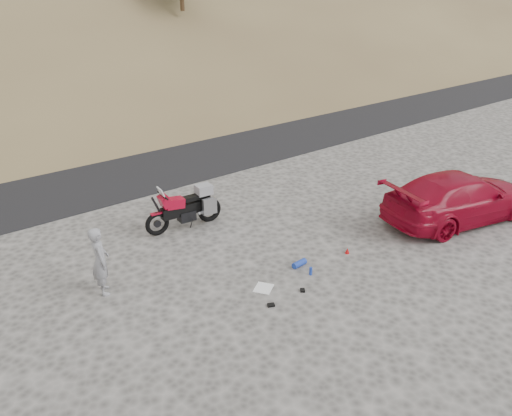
{
  "coord_description": "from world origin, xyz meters",
  "views": [
    {
      "loc": [
        -5.72,
        -8.62,
        6.54
      ],
      "look_at": [
        1.67,
        0.84,
        1.0
      ],
      "focal_mm": 35.0,
      "sensor_mm": 36.0,
      "label": 1
    }
  ],
  "objects": [
    {
      "name": "red_car",
      "position": [
        7.25,
        -1.76,
        0.0
      ],
      "size": [
        5.24,
        2.98,
        1.43
      ],
      "primitive_type": "imported",
      "rotation": [
        0.0,
        0.0,
        1.36
      ],
      "color": "maroon",
      "rests_on": "ground"
    },
    {
      "name": "gear_bottle",
      "position": [
        1.67,
        -1.31,
        0.1
      ],
      "size": [
        0.09,
        0.09,
        0.21
      ],
      "primitive_type": "cylinder",
      "rotation": [
        0.0,
        0.0,
        -0.17
      ],
      "color": "#1A359D",
      "rests_on": "ground"
    },
    {
      "name": "gear_blue_mat",
      "position": [
        1.71,
        -0.86,
        0.08
      ],
      "size": [
        0.41,
        0.19,
        0.16
      ],
      "primitive_type": "cylinder",
      "rotation": [
        0.0,
        1.57,
        0.07
      ],
      "color": "#1A359D",
      "rests_on": "ground"
    },
    {
      "name": "gear_glove_a",
      "position": [
        0.1,
        -1.7,
        0.02
      ],
      "size": [
        0.19,
        0.17,
        0.05
      ],
      "primitive_type": "cube",
      "rotation": [
        0.0,
        0.0,
        -0.41
      ],
      "color": "black",
      "rests_on": "ground"
    },
    {
      "name": "road",
      "position": [
        0.0,
        9.0,
        0.0
      ],
      "size": [
        120.0,
        7.0,
        0.05
      ],
      "primitive_type": "cube",
      "color": "black",
      "rests_on": "ground"
    },
    {
      "name": "gear_glove_b",
      "position": [
        1.04,
        -1.71,
        0.02
      ],
      "size": [
        0.17,
        0.17,
        0.05
      ],
      "primitive_type": "cube",
      "rotation": [
        0.0,
        0.0,
        0.91
      ],
      "color": "black",
      "rests_on": "ground"
    },
    {
      "name": "ground",
      "position": [
        0.0,
        0.0,
        0.0
      ],
      "size": [
        140.0,
        140.0,
        0.0
      ],
      "primitive_type": "plane",
      "color": "#484642",
      "rests_on": "ground"
    },
    {
      "name": "gear_white_cloth",
      "position": [
        0.4,
        -1.07,
        0.01
      ],
      "size": [
        0.58,
        0.57,
        0.01
      ],
      "primitive_type": "cube",
      "rotation": [
        0.0,
        0.0,
        0.59
      ],
      "color": "white",
      "rests_on": "ground"
    },
    {
      "name": "man",
      "position": [
        -2.56,
        1.08,
        0.0
      ],
      "size": [
        0.52,
        0.67,
        1.64
      ],
      "primitive_type": "imported",
      "rotation": [
        0.0,
        0.0,
        1.34
      ],
      "color": "gray",
      "rests_on": "ground"
    },
    {
      "name": "gear_funnel",
      "position": [
        3.14,
        -1.15,
        0.08
      ],
      "size": [
        0.15,
        0.15,
        0.16
      ],
      "primitive_type": "cone",
      "rotation": [
        0.0,
        0.0,
        0.27
      ],
      "color": "#AF0B0C",
      "rests_on": "ground"
    },
    {
      "name": "motorcycle",
      "position": [
        0.67,
        2.74,
        0.6
      ],
      "size": [
        2.37,
        0.78,
        1.41
      ],
      "rotation": [
        0.0,
        0.0,
        -0.08
      ],
      "color": "black",
      "rests_on": "ground"
    }
  ]
}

